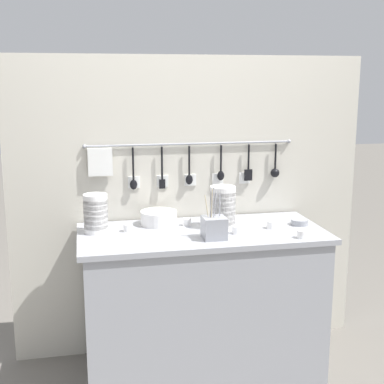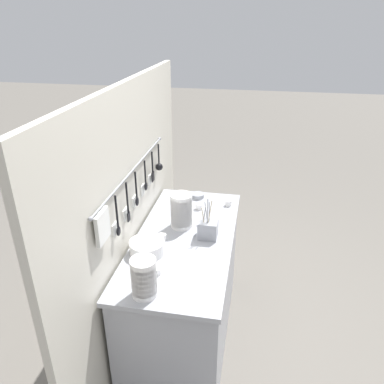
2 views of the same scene
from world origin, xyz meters
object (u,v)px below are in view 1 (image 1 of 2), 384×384
object	(u,v)px
cup_edge_far	(187,222)
cup_mid_row	(271,225)
bowl_stack_back_corner	(223,207)
cup_beside_plates	(237,230)
plate_stack	(159,218)
steel_mixing_bowl	(299,222)
cup_by_caddy	(302,234)
cutlery_caddy	(214,227)
bowl_stack_short_front	(96,213)
cup_back_right	(128,228)

from	to	relation	value
cup_edge_far	cup_mid_row	world-z (taller)	same
bowl_stack_back_corner	cup_beside_plates	size ratio (longest dim) A/B	4.80
plate_stack	steel_mixing_bowl	bearing A→B (deg)	-12.39
steel_mixing_bowl	cup_by_caddy	xyz separation A→B (m)	(-0.09, -0.25, 0.00)
steel_mixing_bowl	cutlery_caddy	distance (m)	0.58
cup_edge_far	cup_by_caddy	bearing A→B (deg)	-34.00
plate_stack	cup_mid_row	world-z (taller)	plate_stack
bowl_stack_short_front	cup_beside_plates	distance (m)	0.78
steel_mixing_bowl	cup_edge_far	xyz separation A→B (m)	(-0.65, 0.12, 0.00)
cup_mid_row	bowl_stack_back_corner	bearing A→B (deg)	164.03
steel_mixing_bowl	cup_beside_plates	xyz separation A→B (m)	(-0.41, -0.10, 0.00)
cup_by_caddy	cup_beside_plates	bearing A→B (deg)	154.35
bowl_stack_short_front	bowl_stack_back_corner	distance (m)	0.71
bowl_stack_short_front	cup_mid_row	xyz separation A→B (m)	(0.98, -0.12, -0.09)
bowl_stack_back_corner	cup_by_caddy	world-z (taller)	bowl_stack_back_corner
cup_edge_far	cup_back_right	distance (m)	0.35
cup_back_right	cup_beside_plates	bearing A→B (deg)	-15.81
bowl_stack_short_front	cup_edge_far	distance (m)	0.53
cup_beside_plates	bowl_stack_back_corner	bearing A→B (deg)	107.70
steel_mixing_bowl	cutlery_caddy	xyz separation A→B (m)	(-0.56, -0.16, 0.04)
cup_by_caddy	cup_mid_row	distance (m)	0.23
cutlery_caddy	cup_edge_far	size ratio (longest dim) A/B	5.55
cup_mid_row	cup_beside_plates	distance (m)	0.23
cup_beside_plates	cup_back_right	size ratio (longest dim) A/B	1.00
cutlery_caddy	cup_by_caddy	world-z (taller)	cutlery_caddy
plate_stack	steel_mixing_bowl	xyz separation A→B (m)	(0.80, -0.18, -0.02)
cup_beside_plates	cup_edge_far	bearing A→B (deg)	136.87
bowl_stack_back_corner	cup_edge_far	distance (m)	0.23
cup_edge_far	bowl_stack_short_front	bearing A→B (deg)	-175.61
cup_by_caddy	cup_back_right	world-z (taller)	same
bowl_stack_back_corner	cup_mid_row	world-z (taller)	bowl_stack_back_corner
bowl_stack_back_corner	plate_stack	bearing A→B (deg)	158.03
plate_stack	cup_mid_row	size ratio (longest dim) A/B	4.25
cutlery_caddy	cup_back_right	distance (m)	0.50
cup_mid_row	steel_mixing_bowl	bearing A→B (deg)	12.03
cup_back_right	cup_mid_row	bearing A→B (deg)	-7.48
steel_mixing_bowl	cutlery_caddy	world-z (taller)	cutlery_caddy
cutlery_caddy	cup_beside_plates	world-z (taller)	cutlery_caddy
cup_by_caddy	cup_beside_plates	world-z (taller)	same
cup_mid_row	cup_back_right	world-z (taller)	same
cup_beside_plates	cup_back_right	xyz separation A→B (m)	(-0.58, 0.17, 0.00)
bowl_stack_back_corner	steel_mixing_bowl	distance (m)	0.47
cup_edge_far	cup_beside_plates	xyz separation A→B (m)	(0.24, -0.22, 0.00)
bowl_stack_short_front	bowl_stack_back_corner	world-z (taller)	bowl_stack_back_corner
cutlery_caddy	cup_back_right	size ratio (longest dim) A/B	5.55
steel_mixing_bowl	cup_beside_plates	distance (m)	0.42
bowl_stack_back_corner	cup_mid_row	distance (m)	0.29
bowl_stack_short_front	cup_beside_plates	bearing A→B (deg)	-13.44
cutlery_caddy	bowl_stack_back_corner	bearing A→B (deg)	63.13
steel_mixing_bowl	cup_mid_row	world-z (taller)	cup_mid_row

